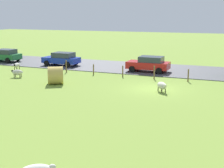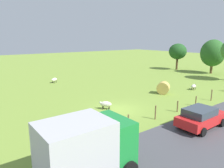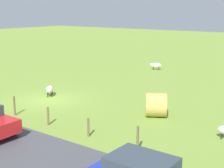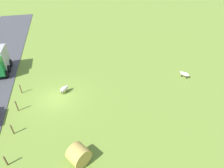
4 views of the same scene
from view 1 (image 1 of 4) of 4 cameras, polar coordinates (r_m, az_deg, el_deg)
The scene contains 14 objects.
ground_plane at distance 25.72m, azimuth 7.50°, elevation -0.86°, with size 160.00×160.00×0.00m, color olive.
road_strip at distance 34.35m, azimuth 11.29°, elevation 2.40°, with size 8.00×80.00×0.06m, color #47474C.
sheep_0 at distance 35.67m, azimuth -16.71°, elevation 3.24°, with size 1.33×0.77×0.74m.
sheep_1 at distance 31.32m, azimuth -16.60°, elevation 2.02°, with size 0.73×1.20×0.75m.
sheep_2 at distance 24.58m, azimuth 8.93°, elevation -0.29°, with size 1.19×1.14×0.79m.
hay_bale_0 at distance 27.57m, azimuth -10.07°, elevation 1.54°, with size 1.49×1.49×1.27m, color tan.
fence_post_0 at distance 28.88m, azimuth 13.49°, elevation 1.51°, with size 0.12×0.12×1.13m, color brown.
fence_post_1 at distance 29.46m, azimuth 7.57°, elevation 2.06°, with size 0.12×0.12×1.24m, color brown.
fence_post_2 at distance 30.36m, azimuth 1.94°, elevation 2.31°, with size 0.12×0.12×1.07m, color brown.
fence_post_3 at distance 31.54m, azimuth -3.33°, elevation 2.63°, with size 0.12×0.12×1.02m, color brown.
fence_post_4 at distance 32.93m, azimuth -8.19°, elevation 3.14°, with size 0.12×0.12×1.25m, color brown.
car_0 at distance 37.10m, azimuth -8.98°, elevation 4.50°, with size 2.14×4.15×1.51m.
car_2 at distance 42.02m, azimuth -18.65°, elevation 4.93°, with size 2.14×4.00×1.54m.
car_3 at distance 32.91m, azimuth 6.62°, elevation 3.63°, with size 2.17×4.29×1.58m.
Camera 1 is at (-24.28, -6.14, 5.85)m, focal length 51.06 mm.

